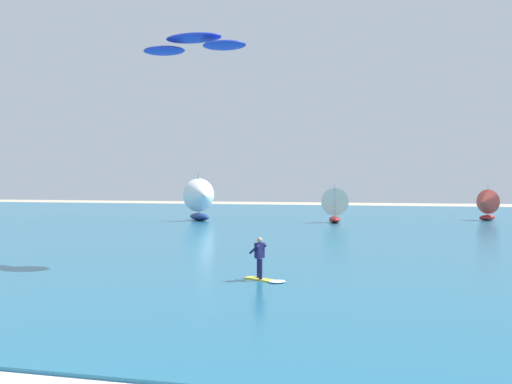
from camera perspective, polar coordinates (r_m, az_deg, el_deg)
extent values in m
cube|color=#1E607F|center=(56.72, 7.85, -2.99)|extent=(160.00, 90.00, 0.10)
cube|color=white|center=(13.60, -17.70, -15.98)|extent=(70.76, 1.93, 0.01)
cube|color=yellow|center=(24.79, 0.32, -7.92)|extent=(1.43, 1.08, 0.05)
cylinder|color=#19194C|center=(24.52, 0.42, -7.02)|extent=(0.14, 0.14, 0.80)
cylinder|color=#19194C|center=(24.94, 0.23, -6.88)|extent=(0.14, 0.14, 0.80)
cube|color=#19194C|center=(24.64, 0.32, -5.34)|extent=(0.37, 0.42, 0.60)
sphere|color=tan|center=(24.60, 0.32, -4.39)|extent=(0.22, 0.22, 0.22)
cylinder|color=#19194C|center=(24.54, -0.17, -5.25)|extent=(0.48, 0.33, 0.39)
cylinder|color=#19194C|center=(24.85, 0.56, -5.17)|extent=(0.48, 0.33, 0.39)
ellipsoid|color=white|center=(24.13, 1.93, -8.13)|extent=(0.87, 0.91, 0.08)
ellipsoid|color=#1E33B2|center=(32.22, -5.70, 13.76)|extent=(3.18, 2.15, 0.35)
ellipsoid|color=#1E33B2|center=(32.93, -8.35, 12.59)|extent=(2.39, 2.05, 0.35)
ellipsoid|color=#1E33B2|center=(31.37, -2.90, 13.18)|extent=(2.39, 2.05, 0.35)
ellipsoid|color=maroon|center=(66.13, 20.29, -2.20)|extent=(2.30, 3.00, 0.54)
cylinder|color=silver|center=(66.18, 20.35, -0.71)|extent=(0.09, 0.09, 2.89)
cone|color=#D84C3F|center=(65.61, 20.11, -0.85)|extent=(2.74, 2.30, 2.43)
ellipsoid|color=maroon|center=(59.14, 7.17, -2.50)|extent=(1.71, 3.23, 0.58)
cylinder|color=silver|center=(58.91, 7.19, -0.74)|extent=(0.10, 0.10, 3.07)
cone|color=silver|center=(59.58, 7.13, -0.86)|extent=(2.81, 1.88, 2.58)
ellipsoid|color=navy|center=(62.06, -5.17, -2.25)|extent=(3.62, 3.84, 0.74)
cylinder|color=silver|center=(62.15, -5.23, -0.10)|extent=(0.12, 0.12, 3.93)
cone|color=white|center=(61.35, -4.94, -0.29)|extent=(3.61, 3.48, 3.30)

